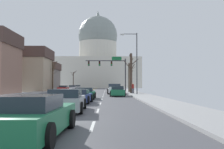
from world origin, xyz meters
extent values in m
cube|color=#4A4A4F|center=(0.00, 0.00, -0.03)|extent=(14.00, 180.00, 0.06)
cube|color=yellow|center=(-0.12, 0.00, 0.00)|extent=(0.10, 176.40, 0.00)
cube|color=yellow|center=(0.12, 0.00, 0.00)|extent=(0.10, 176.40, 0.00)
cube|color=silver|center=(3.50, -24.10, 0.00)|extent=(0.12, 2.20, 0.00)
cube|color=silver|center=(3.50, -18.90, 0.00)|extent=(0.12, 2.20, 0.00)
cube|color=silver|center=(3.50, -13.70, 0.00)|extent=(0.12, 2.20, 0.00)
cube|color=silver|center=(3.50, -8.50, 0.00)|extent=(0.12, 2.20, 0.00)
cube|color=silver|center=(3.50, -3.30, 0.00)|extent=(0.12, 2.20, 0.00)
cube|color=silver|center=(3.50, 1.90, 0.00)|extent=(0.12, 2.20, 0.00)
cube|color=silver|center=(3.50, 7.10, 0.00)|extent=(0.12, 2.20, 0.00)
cube|color=silver|center=(3.50, 12.30, 0.00)|extent=(0.12, 2.20, 0.00)
cube|color=silver|center=(3.50, 17.50, 0.00)|extent=(0.12, 2.20, 0.00)
cube|color=silver|center=(3.50, 22.70, 0.00)|extent=(0.12, 2.20, 0.00)
cube|color=silver|center=(3.50, 27.90, 0.00)|extent=(0.12, 2.20, 0.00)
cube|color=silver|center=(3.50, 33.10, 0.00)|extent=(0.12, 2.20, 0.00)
cube|color=silver|center=(3.50, 38.30, 0.00)|extent=(0.12, 2.20, 0.00)
cube|color=silver|center=(3.50, 43.50, 0.00)|extent=(0.12, 2.20, 0.00)
cube|color=silver|center=(3.50, 48.70, 0.00)|extent=(0.12, 2.20, 0.00)
cube|color=silver|center=(3.50, 53.90, 0.00)|extent=(0.12, 2.20, 0.00)
cube|color=silver|center=(3.50, 59.10, 0.00)|extent=(0.12, 2.20, 0.00)
cube|color=silver|center=(3.50, 64.30, 0.00)|extent=(0.12, 2.20, 0.00)
cube|color=silver|center=(-3.50, -13.70, 0.00)|extent=(0.12, 2.20, 0.00)
cube|color=silver|center=(-3.50, -8.50, 0.00)|extent=(0.12, 2.20, 0.00)
cube|color=silver|center=(-3.50, -3.30, 0.00)|extent=(0.12, 2.20, 0.00)
cube|color=silver|center=(-3.50, 1.90, 0.00)|extent=(0.12, 2.20, 0.00)
cube|color=silver|center=(-3.50, 7.10, 0.00)|extent=(0.12, 2.20, 0.00)
cube|color=silver|center=(-3.50, 12.30, 0.00)|extent=(0.12, 2.20, 0.00)
cube|color=silver|center=(-3.50, 17.50, 0.00)|extent=(0.12, 2.20, 0.00)
cube|color=silver|center=(-3.50, 22.70, 0.00)|extent=(0.12, 2.20, 0.00)
cube|color=silver|center=(-3.50, 27.90, 0.00)|extent=(0.12, 2.20, 0.00)
cube|color=silver|center=(-3.50, 33.10, 0.00)|extent=(0.12, 2.20, 0.00)
cube|color=silver|center=(-3.50, 38.30, 0.00)|extent=(0.12, 2.20, 0.00)
cube|color=silver|center=(-3.50, 43.50, 0.00)|extent=(0.12, 2.20, 0.00)
cube|color=silver|center=(-3.50, 48.70, 0.00)|extent=(0.12, 2.20, 0.00)
cube|color=silver|center=(-3.50, 53.90, 0.00)|extent=(0.12, 2.20, 0.00)
cube|color=silver|center=(-3.50, 59.10, 0.00)|extent=(0.12, 2.20, 0.00)
cube|color=silver|center=(-3.50, 64.30, 0.00)|extent=(0.12, 2.20, 0.00)
cube|color=#969696|center=(8.50, 0.00, 0.07)|extent=(3.00, 180.00, 0.14)
cube|color=#969696|center=(-8.50, 0.00, 0.07)|extent=(3.00, 180.00, 0.14)
cylinder|color=#28282D|center=(7.60, 14.94, 3.33)|extent=(0.22, 0.22, 6.38)
cylinder|color=#28282D|center=(3.70, 14.94, 6.12)|extent=(7.80, 0.16, 0.16)
cube|color=black|center=(4.87, 14.94, 5.56)|extent=(0.32, 0.28, 0.92)
sphere|color=#330504|center=(4.87, 14.78, 5.84)|extent=(0.22, 0.22, 0.22)
sphere|color=#332B05|center=(4.87, 14.78, 5.56)|extent=(0.22, 0.22, 0.22)
sphere|color=#19CC47|center=(4.87, 14.78, 5.28)|extent=(0.22, 0.22, 0.22)
cube|color=black|center=(2.53, 14.94, 5.56)|extent=(0.32, 0.28, 0.92)
sphere|color=#330504|center=(2.53, 14.78, 5.84)|extent=(0.22, 0.22, 0.22)
sphere|color=#332B05|center=(2.53, 14.78, 5.56)|extent=(0.22, 0.22, 0.22)
sphere|color=#19CC47|center=(2.53, 14.78, 5.28)|extent=(0.22, 0.22, 0.22)
cube|color=black|center=(0.42, 14.94, 5.56)|extent=(0.32, 0.28, 0.92)
sphere|color=#330504|center=(0.42, 14.78, 5.84)|extent=(0.22, 0.22, 0.22)
sphere|color=#332B05|center=(0.42, 14.78, 5.56)|extent=(0.22, 0.22, 0.22)
sphere|color=#19CC47|center=(0.42, 14.78, 5.28)|extent=(0.22, 0.22, 0.22)
cube|color=#146033|center=(5.88, 14.96, 6.57)|extent=(1.90, 0.06, 0.70)
cylinder|color=#333338|center=(8.20, 1.22, 4.44)|extent=(0.14, 0.14, 8.61)
cylinder|color=#333338|center=(7.17, 1.22, 8.60)|extent=(2.05, 0.09, 0.09)
cube|color=#B2B2AD|center=(6.15, 1.22, 8.53)|extent=(0.56, 0.24, 0.16)
cube|color=beige|center=(0.00, 72.02, 6.07)|extent=(34.65, 23.54, 12.14)
cylinder|color=beige|center=(0.00, 72.02, 15.80)|extent=(15.96, 15.96, 7.31)
sphere|color=gray|center=(0.00, 72.02, 22.37)|extent=(16.67, 16.67, 16.67)
cone|color=gray|center=(0.00, 72.02, 31.90)|extent=(1.80, 1.80, 2.40)
cube|color=black|center=(5.24, 11.85, 0.45)|extent=(1.88, 4.32, 0.59)
cube|color=#232D38|center=(5.24, 11.57, 0.99)|extent=(1.65, 2.08, 0.48)
cylinder|color=black|center=(4.31, 13.19, 0.32)|extent=(0.22, 0.64, 0.64)
cylinder|color=black|center=(6.17, 13.18, 0.32)|extent=(0.22, 0.64, 0.64)
cylinder|color=black|center=(4.30, 10.52, 0.32)|extent=(0.22, 0.64, 0.64)
cylinder|color=black|center=(6.16, 10.51, 0.32)|extent=(0.22, 0.64, 0.64)
cube|color=silver|center=(5.18, 5.53, 0.57)|extent=(2.09, 5.38, 0.70)
cube|color=#1E2833|center=(5.17, 6.28, 1.25)|extent=(1.88, 1.85, 0.65)
cube|color=silver|center=(5.22, 2.91, 1.03)|extent=(1.85, 0.13, 0.22)
cylinder|color=black|center=(4.15, 7.12, 0.40)|extent=(0.29, 0.80, 0.80)
cylinder|color=black|center=(6.17, 7.15, 0.40)|extent=(0.29, 0.80, 0.80)
cylinder|color=black|center=(4.20, 3.91, 0.40)|extent=(0.29, 0.80, 0.80)
cylinder|color=black|center=(6.21, 3.94, 0.40)|extent=(0.29, 0.80, 0.80)
cube|color=#1E7247|center=(5.34, -1.48, 0.50)|extent=(1.79, 4.59, 0.69)
cube|color=#232D38|center=(5.34, -1.68, 1.07)|extent=(1.54, 2.13, 0.45)
cylinder|color=black|center=(4.51, -0.05, 0.32)|extent=(0.23, 0.64, 0.64)
cylinder|color=black|center=(6.22, -0.08, 0.32)|extent=(0.23, 0.64, 0.64)
cylinder|color=black|center=(4.46, -2.88, 0.32)|extent=(0.23, 0.64, 0.64)
cylinder|color=black|center=(6.17, -2.91, 0.32)|extent=(0.23, 0.64, 0.64)
cube|color=#1E7247|center=(1.72, -7.35, 0.47)|extent=(1.91, 4.56, 0.61)
cube|color=#232D38|center=(1.72, -7.76, 0.97)|extent=(1.67, 2.00, 0.39)
cylinder|color=black|center=(0.78, -5.94, 0.32)|extent=(0.22, 0.64, 0.64)
cylinder|color=black|center=(2.67, -5.94, 0.32)|extent=(0.22, 0.64, 0.64)
cylinder|color=black|center=(0.77, -8.76, 0.32)|extent=(0.22, 0.64, 0.64)
cylinder|color=black|center=(2.66, -8.77, 0.32)|extent=(0.22, 0.64, 0.64)
cube|color=navy|center=(1.72, -13.02, 0.45)|extent=(1.94, 4.30, 0.57)
cube|color=#232D38|center=(1.70, -13.43, 0.93)|extent=(1.65, 2.00, 0.39)
cylinder|color=black|center=(0.87, -11.68, 0.32)|extent=(0.24, 0.65, 0.64)
cylinder|color=black|center=(2.66, -11.74, 0.32)|extent=(0.24, 0.65, 0.64)
cylinder|color=black|center=(0.77, -14.30, 0.32)|extent=(0.24, 0.65, 0.64)
cylinder|color=black|center=(2.56, -14.37, 0.32)|extent=(0.24, 0.65, 0.64)
cube|color=#9EA3A8|center=(1.76, -19.20, 0.49)|extent=(1.89, 4.60, 0.66)
cube|color=#232D38|center=(1.77, -19.64, 1.04)|extent=(1.61, 2.25, 0.44)
cylinder|color=black|center=(0.84, -17.81, 0.32)|extent=(0.24, 0.65, 0.64)
cylinder|color=black|center=(2.61, -17.77, 0.32)|extent=(0.24, 0.65, 0.64)
cylinder|color=black|center=(0.91, -20.64, 0.32)|extent=(0.24, 0.65, 0.64)
cylinder|color=black|center=(2.68, -20.60, 0.32)|extent=(0.24, 0.65, 0.64)
cube|color=#1E7247|center=(1.81, -25.94, 0.49)|extent=(2.00, 4.62, 0.66)
cube|color=#232D38|center=(1.79, -26.27, 1.02)|extent=(1.68, 2.03, 0.41)
cylinder|color=black|center=(0.95, -24.50, 0.32)|extent=(0.24, 0.65, 0.64)
cylinder|color=black|center=(2.78, -24.57, 0.32)|extent=(0.24, 0.65, 0.64)
cylinder|color=black|center=(2.67, -27.39, 0.32)|extent=(0.24, 0.65, 0.64)
cube|color=#B71414|center=(-5.42, 19.88, 0.50)|extent=(1.88, 4.23, 0.68)
cube|color=#232D38|center=(-5.42, 20.10, 1.04)|extent=(1.64, 2.02, 0.39)
cylinder|color=black|center=(-4.51, 18.56, 0.32)|extent=(0.23, 0.64, 0.64)
cylinder|color=black|center=(-6.35, 18.58, 0.32)|extent=(0.23, 0.64, 0.64)
cylinder|color=black|center=(-4.49, 21.17, 0.32)|extent=(0.23, 0.64, 0.64)
cylinder|color=black|center=(-6.33, 21.19, 0.32)|extent=(0.23, 0.64, 0.64)
cube|color=silver|center=(-5.31, 32.62, 0.48)|extent=(1.90, 4.27, 0.64)
cube|color=#232D38|center=(-5.31, 32.90, 1.02)|extent=(1.65, 1.88, 0.44)
cylinder|color=black|center=(-4.37, 31.32, 0.32)|extent=(0.23, 0.64, 0.64)
cylinder|color=black|center=(-6.21, 31.29, 0.32)|extent=(0.23, 0.64, 0.64)
cylinder|color=black|center=(-4.40, 33.95, 0.32)|extent=(0.23, 0.64, 0.64)
cylinder|color=black|center=(-6.24, 33.93, 0.32)|extent=(0.23, 0.64, 0.64)
cube|color=silver|center=(-5.31, 44.25, 0.50)|extent=(1.85, 4.49, 0.69)
cube|color=#232D38|center=(-5.30, 44.58, 1.04)|extent=(1.57, 2.07, 0.40)
cylinder|color=black|center=(-4.50, 42.84, 0.32)|extent=(0.24, 0.65, 0.64)
cylinder|color=black|center=(-6.21, 42.90, 0.32)|extent=(0.24, 0.65, 0.64)
cylinder|color=black|center=(-4.42, 45.60, 0.32)|extent=(0.24, 0.65, 0.64)
cylinder|color=black|center=(-6.13, 45.65, 0.32)|extent=(0.24, 0.65, 0.64)
cube|color=slate|center=(-16.16, 34.34, 2.72)|extent=(13.15, 8.74, 5.43)
cube|color=#47332D|center=(-16.16, 34.34, 6.37)|extent=(13.68, 9.09, 1.88)
cube|color=tan|center=(-15.23, 19.03, 3.43)|extent=(13.76, 8.57, 6.86)
cube|color=#47332D|center=(-15.23, 19.03, 7.92)|extent=(14.31, 8.91, 2.12)
cylinder|color=brown|center=(7.95, 10.79, 2.73)|extent=(0.33, 0.33, 5.18)
cylinder|color=brown|center=(8.39, 11.50, 3.59)|extent=(1.01, 1.53, 1.14)
cylinder|color=brown|center=(8.45, 10.48, 4.13)|extent=(1.07, 0.68, 1.04)
cylinder|color=brown|center=(8.52, 10.43, 5.13)|extent=(1.24, 0.83, 0.97)
cylinder|color=brown|center=(8.25, 10.46, 5.35)|extent=(0.76, 0.82, 1.54)
cylinder|color=brown|center=(8.12, 10.35, 4.99)|extent=(0.47, 0.98, 1.01)
cylinder|color=#4C3D2D|center=(-7.96, 21.05, 3.35)|extent=(0.34, 0.34, 6.41)
cylinder|color=#4C3D2D|center=(-7.64, 21.42, 6.06)|extent=(0.76, 0.85, 1.16)
cylinder|color=#4C3D2D|center=(-7.79, 20.77, 4.78)|extent=(0.50, 0.70, 0.92)
cylinder|color=#4C3D2D|center=(-7.36, 20.53, 5.87)|extent=(1.34, 1.19, 1.26)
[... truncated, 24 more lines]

